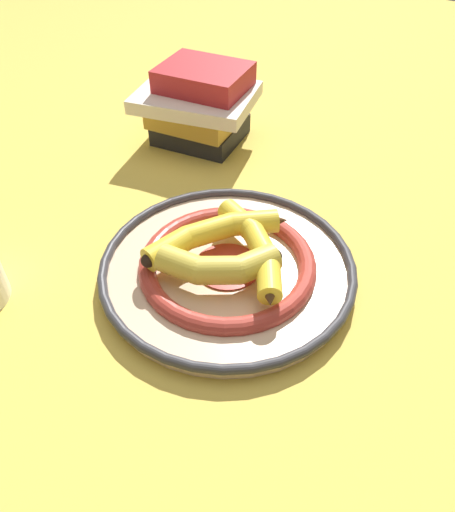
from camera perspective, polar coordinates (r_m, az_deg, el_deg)
ground_plane at (r=0.72m, az=-0.58°, el=0.31°), size 2.80×2.80×0.00m
decorative_bowl at (r=0.68m, az=0.00°, el=-1.28°), size 0.35×0.35×0.03m
banana_a at (r=0.66m, az=3.35°, el=0.91°), size 0.14×0.17×0.03m
banana_b at (r=0.68m, az=-1.58°, el=2.65°), size 0.20×0.13×0.03m
banana_c at (r=0.63m, az=-1.32°, el=-1.18°), size 0.11×0.15×0.04m
book_stack at (r=0.96m, az=-3.34°, el=16.89°), size 0.21×0.24×0.14m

